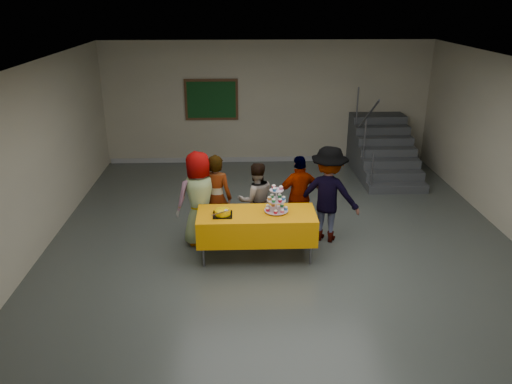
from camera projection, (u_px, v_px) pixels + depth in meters
room_shell at (287, 129)px, 7.40m from camera, size 10.00×10.04×3.02m
bake_table at (256, 225)px, 7.95m from camera, size 1.88×0.78×0.77m
cupcake_stand at (276, 202)px, 7.86m from camera, size 0.38×0.38×0.44m
bear_cake at (223, 212)px, 7.77m from camera, size 0.32×0.36×0.12m
schoolchild_a at (199, 198)px, 8.34m from camera, size 0.93×0.79×1.62m
schoolchild_b at (216, 198)px, 8.48m from camera, size 0.62×0.48×1.53m
schoolchild_c at (256, 200)px, 8.64m from camera, size 0.75×0.63×1.34m
schoolchild_d at (300, 196)px, 8.64m from camera, size 0.90×0.50×1.46m
schoolchild_e at (328, 194)px, 8.43m from camera, size 1.24×0.98×1.67m
staircase at (381, 152)px, 11.92m from camera, size 1.30×2.40×2.04m
noticeboard at (211, 100)px, 12.14m from camera, size 1.30×0.05×1.00m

